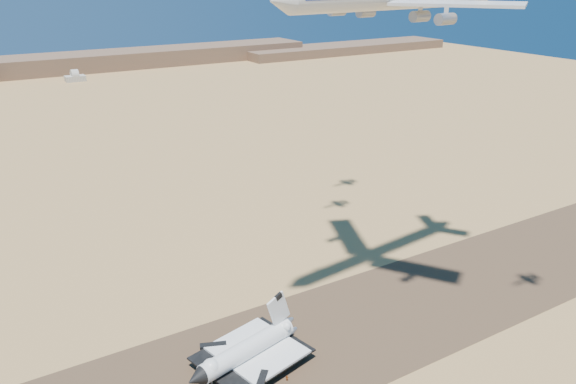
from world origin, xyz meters
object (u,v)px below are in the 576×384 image
crew_a (281,368)px  crew_b (282,370)px  shuttle (246,352)px  crew_c (287,378)px

crew_a → crew_b: crew_b is taller
shuttle → crew_a: (7.07, -6.54, -4.01)m
shuttle → crew_c: (6.42, -10.77, -3.98)m
shuttle → crew_a: 10.43m
crew_c → shuttle: bearing=-18.6°
shuttle → crew_a: shuttle is taller
crew_a → crew_b: bearing=-174.9°
crew_b → crew_c: size_ratio=1.00×
crew_a → crew_c: bearing=-169.4°
crew_a → crew_c: 4.29m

